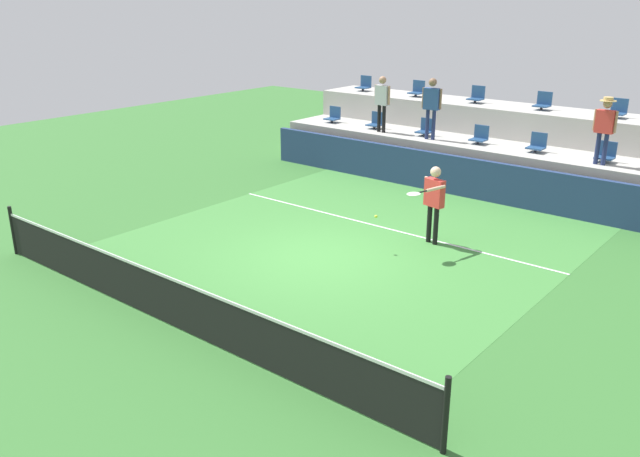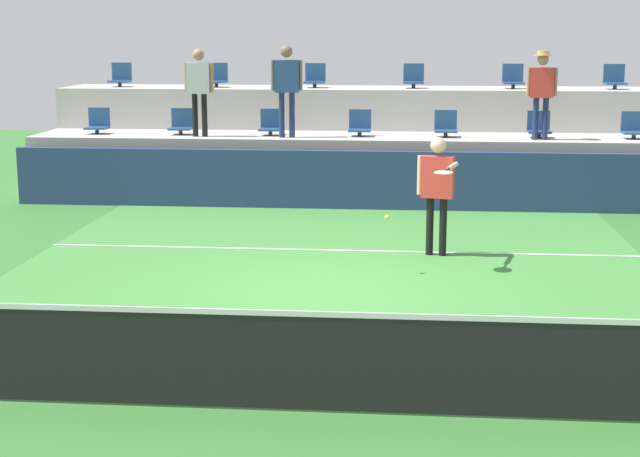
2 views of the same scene
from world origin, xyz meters
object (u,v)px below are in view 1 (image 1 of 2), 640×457
Objects in this scene: stadium_chair_lower_right at (606,154)px; tennis_ball at (376,216)px; stadium_chair_lower_left at (376,122)px; spectator_in_grey at (382,99)px; stadium_chair_upper_mid_right at (543,102)px; spectator_with_hat at (605,124)px; stadium_chair_upper_mid_left at (477,96)px; stadium_chair_lower_center at (480,136)px; stadium_chair_lower_mid_right at (537,144)px; stadium_chair_upper_right at (618,110)px; stadium_chair_upper_far_left at (364,85)px; tennis_player at (433,197)px; spectator_leaning_on_rail at (432,102)px; stadium_chair_lower_far_left at (333,116)px; stadium_chair_upper_left at (417,90)px; stadium_chair_lower_mid_left at (426,129)px.

stadium_chair_lower_right is 7.65× the size of tennis_ball.
stadium_chair_lower_left is 0.30× the size of spectator_in_grey.
stadium_chair_upper_mid_right is 0.31× the size of spectator_with_hat.
stadium_chair_upper_mid_left is at bearing 35.30° from stadium_chair_lower_left.
spectator_in_grey is at bearing -173.03° from stadium_chair_lower_center.
spectator_in_grey is at bearing -175.46° from stadium_chair_lower_mid_right.
stadium_chair_upper_right is (6.76, 1.80, 0.85)m from stadium_chair_lower_left.
spectator_with_hat is at bearing -42.11° from stadium_chair_upper_mid_right.
stadium_chair_upper_far_left is (-7.06, 1.80, 0.85)m from stadium_chair_lower_mid_right.
tennis_player is 5.58m from spectator_leaning_on_rail.
stadium_chair_lower_center reaches higher than tennis_ball.
stadium_chair_upper_far_left is at bearing 180.00° from stadium_chair_upper_mid_left.
stadium_chair_upper_right is at bearing 100.87° from stadium_chair_lower_right.
stadium_chair_lower_right is at bearing 4.47° from spectator_leaning_on_rail.
stadium_chair_lower_right is (8.83, 0.00, 0.00)m from stadium_chair_lower_far_left.
tennis_player is 1.05× the size of spectator_with_hat.
stadium_chair_upper_far_left is at bearing 90.96° from stadium_chair_lower_far_left.
stadium_chair_lower_center is 5.72m from stadium_chair_upper_far_left.
stadium_chair_upper_right is (2.10, 0.00, 0.00)m from stadium_chair_upper_mid_right.
stadium_chair_upper_right reaches higher than stadium_chair_lower_center.
tennis_player is (-1.76, -6.84, -1.22)m from stadium_chair_upper_right.
stadium_chair_upper_right is (4.22, 0.00, 0.00)m from stadium_chair_upper_mid_left.
tennis_ball is at bearing -55.34° from stadium_chair_lower_left.
stadium_chair_lower_center is 1.70m from spectator_leaning_on_rail.
stadium_chair_upper_far_left reaches higher than stadium_chair_lower_right.
stadium_chair_lower_left is at bearing 180.00° from stadium_chair_lower_center.
tennis_player is (6.76, -6.84, -1.22)m from stadium_chair_upper_far_left.
spectator_leaning_on_rail reaches higher than spectator_with_hat.
stadium_chair_upper_left is 7.65× the size of tennis_ball.
stadium_chair_upper_far_left reaches higher than tennis_ball.
spectator_in_grey is 7.13m from tennis_ball.
stadium_chair_upper_left is (2.12, 1.80, 0.85)m from stadium_chair_lower_far_left.
spectator_with_hat is at bearing 66.00° from tennis_player.
stadium_chair_lower_left is at bearing 176.90° from spectator_with_hat.
spectator_in_grey is at bearing 134.28° from tennis_player.
stadium_chair_lower_left is 3.61m from stadium_chair_lower_center.
stadium_chair_upper_mid_right is (4.66, 1.80, 0.85)m from stadium_chair_lower_left.
stadium_chair_lower_mid_left is at bearing 180.00° from stadium_chair_lower_right.
stadium_chair_upper_far_left is (-8.86, 1.80, 0.85)m from stadium_chair_lower_right.
stadium_chair_lower_center is 3.59m from spectator_with_hat.
stadium_chair_upper_far_left is 0.31× the size of spectator_with_hat.
spectator_with_hat is (4.54, -2.18, -0.04)m from stadium_chair_upper_mid_left.
stadium_chair_upper_mid_right is at bearing 92.88° from tennis_player.
stadium_chair_lower_left is 2.65m from stadium_chair_upper_far_left.
tennis_ball is (-1.00, -6.21, -0.67)m from stadium_chair_lower_mid_right.
stadium_chair_upper_left is at bearing 159.86° from stadium_chair_lower_mid_right.
stadium_chair_lower_right is 6.70m from spectator_in_grey.
stadium_chair_lower_mid_left is at bearing 122.26° from tennis_player.
stadium_chair_lower_right is (7.11, 0.00, 0.00)m from stadium_chair_lower_left.
spectator_with_hat is (-0.03, -0.38, 0.81)m from stadium_chair_lower_right.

